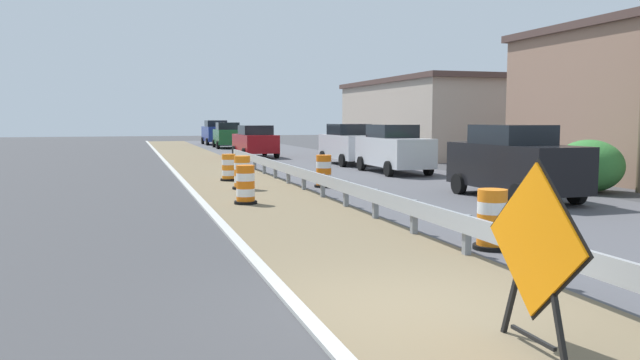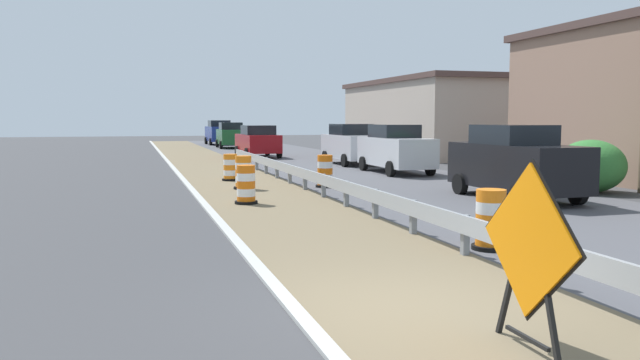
{
  "view_description": "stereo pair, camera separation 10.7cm",
  "coord_description": "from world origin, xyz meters",
  "px_view_note": "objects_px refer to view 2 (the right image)",
  "views": [
    {
      "loc": [
        -3.25,
        -6.89,
        2.35
      ],
      "look_at": [
        1.25,
        7.7,
        0.85
      ],
      "focal_mm": 35.18,
      "sensor_mm": 36.0,
      "label": 1
    },
    {
      "loc": [
        -3.15,
        -6.93,
        2.35
      ],
      "look_at": [
        1.25,
        7.7,
        0.85
      ],
      "focal_mm": 35.18,
      "sensor_mm": 36.0,
      "label": 2
    }
  ],
  "objects_px": {
    "traffic_barrel_mid": "(325,173)",
    "car_lead_far_lane": "(258,141)",
    "car_lead_near_lane": "(219,132)",
    "warning_sign_diamond": "(529,248)",
    "car_trailing_far_lane": "(230,135)",
    "traffic_barrel_farther": "(230,169)",
    "car_distant_a": "(352,144)",
    "traffic_barrel_nearest": "(490,222)",
    "car_trailing_near_lane": "(515,162)",
    "car_mid_far_lane": "(395,149)",
    "traffic_barrel_far": "(243,174)",
    "traffic_barrel_close": "(246,186)"
  },
  "relations": [
    {
      "from": "car_trailing_near_lane",
      "to": "car_mid_far_lane",
      "type": "xyz_separation_m",
      "value": [
        0.21,
        9.17,
        -0.04
      ]
    },
    {
      "from": "traffic_barrel_farther",
      "to": "car_distant_a",
      "type": "bearing_deg",
      "value": 42.46
    },
    {
      "from": "car_lead_near_lane",
      "to": "car_trailing_near_lane",
      "type": "bearing_deg",
      "value": -176.77
    },
    {
      "from": "car_distant_a",
      "to": "warning_sign_diamond",
      "type": "bearing_deg",
      "value": -17.34
    },
    {
      "from": "traffic_barrel_nearest",
      "to": "car_lead_far_lane",
      "type": "bearing_deg",
      "value": 87.45
    },
    {
      "from": "car_mid_far_lane",
      "to": "car_lead_near_lane",
      "type": "bearing_deg",
      "value": -173.81
    },
    {
      "from": "warning_sign_diamond",
      "to": "car_distant_a",
      "type": "distance_m",
      "value": 25.91
    },
    {
      "from": "car_lead_far_lane",
      "to": "traffic_barrel_far",
      "type": "bearing_deg",
      "value": 165.89
    },
    {
      "from": "traffic_barrel_nearest",
      "to": "car_lead_far_lane",
      "type": "height_order",
      "value": "car_lead_far_lane"
    },
    {
      "from": "warning_sign_diamond",
      "to": "car_mid_far_lane",
      "type": "bearing_deg",
      "value": -109.37
    },
    {
      "from": "traffic_barrel_nearest",
      "to": "car_trailing_far_lane",
      "type": "bearing_deg",
      "value": 87.92
    },
    {
      "from": "traffic_barrel_close",
      "to": "traffic_barrel_mid",
      "type": "height_order",
      "value": "traffic_barrel_mid"
    },
    {
      "from": "traffic_barrel_nearest",
      "to": "car_distant_a",
      "type": "relative_size",
      "value": 0.24
    },
    {
      "from": "traffic_barrel_far",
      "to": "car_distant_a",
      "type": "xyz_separation_m",
      "value": [
        7.28,
        9.62,
        0.53
      ]
    },
    {
      "from": "car_trailing_near_lane",
      "to": "car_mid_far_lane",
      "type": "distance_m",
      "value": 9.17
    },
    {
      "from": "traffic_barrel_mid",
      "to": "car_lead_near_lane",
      "type": "relative_size",
      "value": 0.24
    },
    {
      "from": "warning_sign_diamond",
      "to": "car_trailing_far_lane",
      "type": "height_order",
      "value": "car_trailing_far_lane"
    },
    {
      "from": "warning_sign_diamond",
      "to": "car_distant_a",
      "type": "relative_size",
      "value": 0.44
    },
    {
      "from": "traffic_barrel_far",
      "to": "car_trailing_far_lane",
      "type": "xyz_separation_m",
      "value": [
        4.05,
        29.42,
        0.52
      ]
    },
    {
      "from": "traffic_barrel_nearest",
      "to": "traffic_barrel_mid",
      "type": "xyz_separation_m",
      "value": [
        0.19,
        10.66,
        0.01
      ]
    },
    {
      "from": "car_lead_far_lane",
      "to": "car_trailing_near_lane",
      "type": "bearing_deg",
      "value": -172.82
    },
    {
      "from": "traffic_barrel_nearest",
      "to": "car_trailing_far_lane",
      "type": "distance_m",
      "value": 40.35
    },
    {
      "from": "car_trailing_near_lane",
      "to": "traffic_barrel_farther",
      "type": "bearing_deg",
      "value": -138.09
    },
    {
      "from": "traffic_barrel_close",
      "to": "traffic_barrel_nearest",
      "type": "bearing_deg",
      "value": -66.66
    },
    {
      "from": "traffic_barrel_mid",
      "to": "car_distant_a",
      "type": "bearing_deg",
      "value": 65.42
    },
    {
      "from": "traffic_barrel_mid",
      "to": "car_mid_far_lane",
      "type": "distance_m",
      "value": 6.48
    },
    {
      "from": "car_lead_far_lane",
      "to": "traffic_barrel_farther",
      "type": "bearing_deg",
      "value": 163.39
    },
    {
      "from": "traffic_barrel_nearest",
      "to": "traffic_barrel_close",
      "type": "distance_m",
      "value": 7.92
    },
    {
      "from": "warning_sign_diamond",
      "to": "car_lead_far_lane",
      "type": "height_order",
      "value": "warning_sign_diamond"
    },
    {
      "from": "traffic_barrel_close",
      "to": "traffic_barrel_far",
      "type": "bearing_deg",
      "value": 81.3
    },
    {
      "from": "car_lead_far_lane",
      "to": "car_lead_near_lane",
      "type": "bearing_deg",
      "value": -2.08
    },
    {
      "from": "traffic_barrel_close",
      "to": "car_trailing_far_lane",
      "type": "xyz_separation_m",
      "value": [
        4.6,
        33.04,
        0.54
      ]
    },
    {
      "from": "traffic_barrel_farther",
      "to": "car_lead_far_lane",
      "type": "relative_size",
      "value": 0.22
    },
    {
      "from": "warning_sign_diamond",
      "to": "traffic_barrel_nearest",
      "type": "xyz_separation_m",
      "value": [
        2.34,
        4.42,
        -0.56
      ]
    },
    {
      "from": "traffic_barrel_farther",
      "to": "car_lead_near_lane",
      "type": "bearing_deg",
      "value": 83.11
    },
    {
      "from": "car_mid_far_lane",
      "to": "car_distant_a",
      "type": "height_order",
      "value": "car_mid_far_lane"
    },
    {
      "from": "warning_sign_diamond",
      "to": "traffic_barrel_mid",
      "type": "relative_size",
      "value": 1.78
    },
    {
      "from": "traffic_barrel_nearest",
      "to": "traffic_barrel_close",
      "type": "height_order",
      "value": "traffic_barrel_nearest"
    },
    {
      "from": "car_trailing_near_lane",
      "to": "car_trailing_far_lane",
      "type": "distance_m",
      "value": 34.42
    },
    {
      "from": "traffic_barrel_mid",
      "to": "car_distant_a",
      "type": "relative_size",
      "value": 0.25
    },
    {
      "from": "car_mid_far_lane",
      "to": "car_distant_a",
      "type": "relative_size",
      "value": 1.06
    },
    {
      "from": "car_mid_far_lane",
      "to": "traffic_barrel_far",
      "type": "bearing_deg",
      "value": -59.39
    },
    {
      "from": "traffic_barrel_nearest",
      "to": "car_trailing_near_lane",
      "type": "relative_size",
      "value": 0.23
    },
    {
      "from": "traffic_barrel_close",
      "to": "car_distant_a",
      "type": "xyz_separation_m",
      "value": [
        7.84,
        13.24,
        0.55
      ]
    },
    {
      "from": "warning_sign_diamond",
      "to": "traffic_barrel_farther",
      "type": "height_order",
      "value": "warning_sign_diamond"
    },
    {
      "from": "traffic_barrel_mid",
      "to": "car_lead_far_lane",
      "type": "distance_m",
      "value": 17.32
    },
    {
      "from": "car_lead_near_lane",
      "to": "traffic_barrel_mid",
      "type": "bearing_deg",
      "value": 176.92
    },
    {
      "from": "traffic_barrel_close",
      "to": "car_mid_far_lane",
      "type": "distance_m",
      "value": 11.22
    },
    {
      "from": "traffic_barrel_farther",
      "to": "car_lead_far_lane",
      "type": "distance_m",
      "value": 14.6
    },
    {
      "from": "car_lead_near_lane",
      "to": "car_trailing_near_lane",
      "type": "xyz_separation_m",
      "value": [
        3.11,
        -41.11,
        -0.01
      ]
    }
  ]
}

